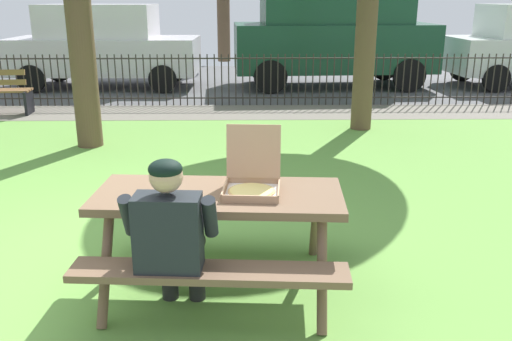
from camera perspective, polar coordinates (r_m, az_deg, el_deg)
The scene contains 9 objects.
ground at distance 6.17m, azimuth -12.14°, elevation -3.09°, with size 28.00×10.85×0.02m, color #6AA045.
cobblestone_walkway at distance 10.67m, azimuth -7.47°, elevation 5.95°, with size 28.00×1.40×0.01m, color slate.
street_asphalt at distance 14.58m, azimuth -5.79°, elevation 9.13°, with size 28.00×6.57×0.01m, color #515154.
picnic_table_foreground at distance 4.08m, azimuth -3.86°, elevation -4.54°, with size 1.89×1.59×0.79m.
pizza_box_open at distance 4.01m, azimuth -0.40°, elevation -0.91°, with size 0.44×0.47×0.46m.
adult_at_table at distance 3.64m, azimuth -8.72°, elevation -6.54°, with size 0.62×0.61×1.19m.
iron_fence_streetside at distance 11.27m, azimuth -7.20°, elevation 9.30°, with size 20.15×0.03×1.03m.
parked_car_left at distance 13.97m, azimuth -15.48°, elevation 12.41°, with size 4.44×1.99×1.94m.
parked_car_center at distance 13.69m, azimuth 8.04°, elevation 14.02°, with size 4.80×2.28×2.46m.
Camera 1 is at (1.19, -4.24, 2.14)m, focal length 38.65 mm.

